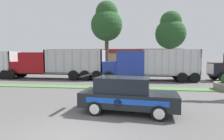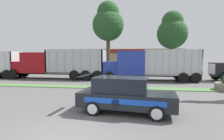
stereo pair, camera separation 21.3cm
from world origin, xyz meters
name	(u,v)px [view 1 (the left image)]	position (x,y,z in m)	size (l,w,h in m)	color
ground_plane	(70,140)	(0.00, 0.00, 0.00)	(600.00, 600.00, 0.00)	#5B5959
grass_verge	(110,88)	(0.00, 9.28, 0.03)	(120.00, 1.30, 0.06)	#517F42
centre_line_2	(22,79)	(-11.22, 13.93, 0.00)	(2.40, 0.14, 0.01)	yellow
centre_line_3	(65,80)	(-5.82, 13.93, 0.00)	(2.40, 0.14, 0.01)	yellow
centre_line_4	(112,80)	(-0.42, 13.93, 0.00)	(2.40, 0.14, 0.01)	yellow
centre_line_5	(162,81)	(4.98, 13.93, 0.00)	(2.40, 0.14, 0.01)	yellow
centre_line_6	(215,82)	(10.38, 13.93, 0.00)	(2.40, 0.14, 0.01)	yellow
dump_truck_lead	(139,65)	(2.56, 14.42, 1.68)	(10.38, 2.85, 3.39)	black
dump_truck_far_right	(47,65)	(-8.26, 14.45, 1.64)	(11.84, 2.57, 3.46)	black
rally_car	(127,94)	(1.68, 3.00, 0.86)	(4.65, 2.23, 1.72)	black
store_building_backdrop	(114,59)	(-2.48, 34.74, 2.06)	(27.31, 12.10, 4.12)	tan
tree_behind_left	(107,22)	(-2.68, 24.79, 8.48)	(5.37, 5.37, 12.02)	#473828
tree_behind_centre	(170,31)	(7.93, 24.90, 6.85)	(4.92, 4.92, 10.07)	#473828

